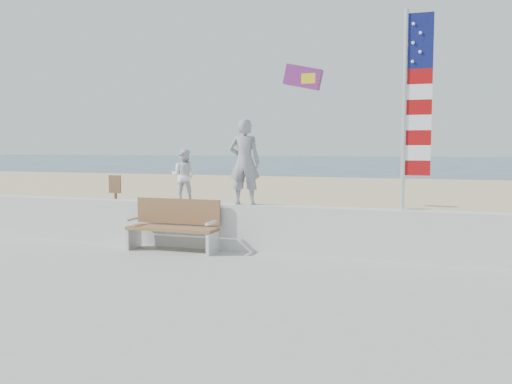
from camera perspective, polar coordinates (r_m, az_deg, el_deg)
ground at (r=8.91m, az=-4.96°, el=-9.59°), size 220.00×220.00×0.00m
sand at (r=17.40m, az=6.90°, el=-2.38°), size 90.00×40.00×0.08m
boardwalk at (r=5.61m, az=-22.20°, el=-17.37°), size 50.00×12.40×0.10m
seawall at (r=10.61m, az=-0.68°, el=-3.76°), size 30.00×0.35×0.90m
adult at (r=10.53m, az=-1.22°, el=3.19°), size 0.65×0.47×1.67m
child at (r=11.05m, az=-7.61°, el=1.72°), size 0.57×0.47×1.09m
bench at (r=10.74m, az=-8.61°, el=-3.40°), size 1.80×0.57×1.00m
flag at (r=9.95m, az=16.11°, el=9.12°), size 0.50×0.08×3.50m
parafoil_kite at (r=12.82m, az=5.08°, el=11.93°), size 0.92×0.25×0.63m
sign at (r=13.15m, az=-14.57°, el=-0.87°), size 0.32×0.07×1.46m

